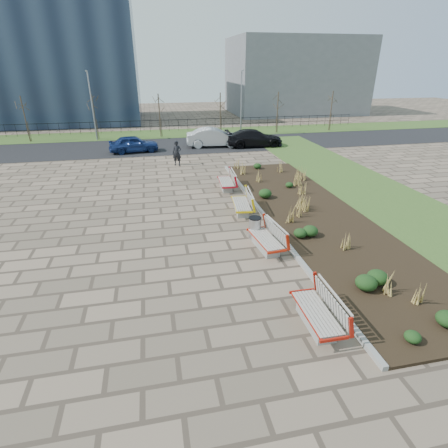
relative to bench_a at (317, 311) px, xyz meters
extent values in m
plane|color=#7B6755|center=(-3.00, 2.17, -0.50)|extent=(120.00, 120.00, 0.00)
cube|color=black|center=(3.25, 7.17, -0.45)|extent=(4.50, 18.00, 0.10)
cube|color=gray|center=(0.92, 7.17, -0.42)|extent=(0.16, 18.00, 0.15)
cube|color=#33511E|center=(8.00, 7.17, -0.48)|extent=(5.00, 38.00, 0.04)
cube|color=#33511E|center=(-3.00, 30.17, -0.48)|extent=(80.00, 5.00, 0.04)
cube|color=black|center=(-3.00, 24.17, -0.49)|extent=(80.00, 7.00, 0.02)
cylinder|color=#B2B2B7|center=(-0.14, 5.47, -0.05)|extent=(0.50, 0.50, 0.90)
imported|color=black|center=(-2.30, 17.65, 0.36)|extent=(0.72, 0.58, 1.72)
imported|color=navy|center=(-5.41, 22.38, 0.19)|extent=(4.09, 2.06, 1.34)
imported|color=#ABAEB3|center=(1.36, 23.12, 0.31)|extent=(4.91, 2.10, 1.57)
imported|color=black|center=(4.76, 22.50, 0.24)|extent=(5.03, 2.19, 1.44)
cube|color=slate|center=(17.00, 44.17, 4.50)|extent=(18.00, 12.00, 10.00)
camera|label=1|loc=(-4.01, -6.94, 6.08)|focal=28.00mm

